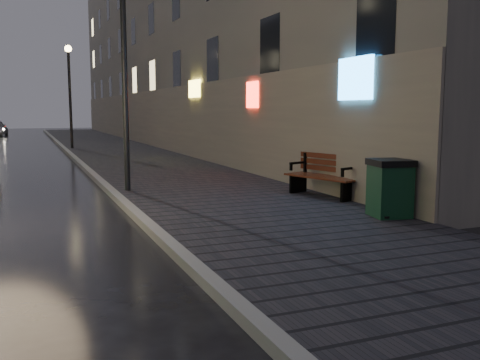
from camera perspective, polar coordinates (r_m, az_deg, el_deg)
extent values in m
plane|color=black|center=(7.58, -17.56, -9.24)|extent=(120.00, 120.00, 0.00)
cube|color=black|center=(28.67, -13.21, 3.17)|extent=(4.60, 58.00, 0.15)
cube|color=slate|center=(28.41, -18.00, 2.96)|extent=(0.20, 58.00, 0.15)
cube|color=#605B54|center=(33.43, -9.05, 14.90)|extent=(1.80, 50.00, 13.00)
cylinder|color=black|center=(13.48, -12.16, 9.50)|extent=(0.14, 0.14, 5.00)
cylinder|color=black|center=(29.36, -17.66, 8.14)|extent=(0.14, 0.14, 5.00)
sphere|color=#FFD88C|center=(29.52, -17.86, 13.19)|extent=(0.36, 0.36, 0.36)
cube|color=black|center=(11.97, 11.59, -1.20)|extent=(0.53, 0.21, 0.42)
cube|color=black|center=(12.10, 12.34, 0.65)|extent=(0.08, 0.08, 0.74)
cube|color=black|center=(11.86, 11.49, 1.21)|extent=(0.44, 0.18, 0.05)
cube|color=black|center=(13.03, 6.21, -0.39)|extent=(0.53, 0.21, 0.42)
cube|color=black|center=(13.15, 6.96, 1.30)|extent=(0.08, 0.08, 0.74)
cube|color=black|center=(12.93, 6.08, 1.83)|extent=(0.44, 0.18, 0.05)
cube|color=#4F1C10|center=(12.45, 8.81, 0.34)|extent=(1.17, 2.02, 0.04)
cube|color=#4F1C10|center=(12.61, 9.62, 1.81)|extent=(0.58, 1.84, 0.42)
cube|color=#0D311C|center=(10.37, 15.67, -1.16)|extent=(0.77, 0.77, 0.96)
cube|color=black|center=(10.31, 15.78, 1.81)|extent=(0.83, 0.83, 0.12)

